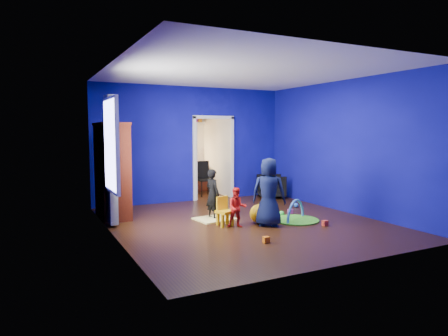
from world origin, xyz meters
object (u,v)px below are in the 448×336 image
toddler_red (237,208)px  kid_chair (225,213)px  folding_chair (205,179)px  armchair (271,186)px  crt_tv (114,168)px  hopper_ball (259,214)px  vase (114,117)px  child_navy (269,192)px  tv_armoire (112,170)px  child_black (213,194)px  play_mat (295,220)px  study_desk (192,178)px

toddler_red → kid_chair: 0.28m
folding_chair → armchair: bearing=-37.0°
kid_chair → folding_chair: size_ratio=0.54×
crt_tv → hopper_ball: size_ratio=1.87×
hopper_ball → vase: bearing=148.1°
toddler_red → hopper_ball: toddler_red is taller
armchair → hopper_ball: size_ratio=1.84×
crt_tv → folding_chair: bearing=30.9°
armchair → crt_tv: crt_tv is taller
child_navy → folding_chair: (0.33, 3.73, -0.19)m
child_navy → kid_chair: child_navy is taller
armchair → toddler_red: (-2.38, -2.46, 0.06)m
hopper_ball → folding_chair: size_ratio=0.41×
toddler_red → crt_tv: crt_tv is taller
child_navy → tv_armoire: bearing=0.3°
child_black → tv_armoire: tv_armoire is taller
toddler_red → hopper_ball: (0.54, 0.08, -0.19)m
hopper_ball → kid_chair: size_ratio=0.75×
hopper_ball → tv_armoire: bearing=143.3°
play_mat → folding_chair: (-0.40, 3.60, 0.45)m
child_navy → crt_tv: 3.23m
child_black → crt_tv: size_ratio=1.46×
child_navy → hopper_ball: size_ratio=3.45×
crt_tv → vase: bearing=-97.6°
toddler_red → folding_chair: size_ratio=0.81×
child_black → child_navy: size_ratio=0.79×
play_mat → tv_armoire: bearing=149.0°
vase → hopper_ball: bearing=-31.9°
toddler_red → tv_armoire: (-1.90, 1.90, 0.61)m
toddler_red → tv_armoire: tv_armoire is taller
hopper_ball → kid_chair: (-0.69, 0.12, 0.06)m
child_black → crt_tv: (-1.76, 1.04, 0.51)m
crt_tv → child_navy: bearing=-40.2°
study_desk → tv_armoire: bearing=-137.0°
vase → play_mat: vase is taller
child_navy → folding_chair: child_navy is taller
play_mat → folding_chair: 3.65m
toddler_red → hopper_ball: bearing=30.6°
toddler_red → study_desk: 4.61m
child_navy → toddler_red: 0.67m
child_navy → hopper_ball: (-0.05, 0.25, -0.46)m
armchair → play_mat: armchair is taller
child_navy → kid_chair: (-0.74, 0.37, -0.40)m
hopper_ball → child_navy: bearing=-78.7°
play_mat → study_desk: study_desk is taller
armchair → child_navy: (-1.79, -2.63, 0.33)m
child_black → hopper_ball: child_black is taller
kid_chair → play_mat: (1.47, -0.23, -0.24)m
child_navy → study_desk: (0.33, 4.69, -0.27)m
child_navy → play_mat: bearing=-129.8°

